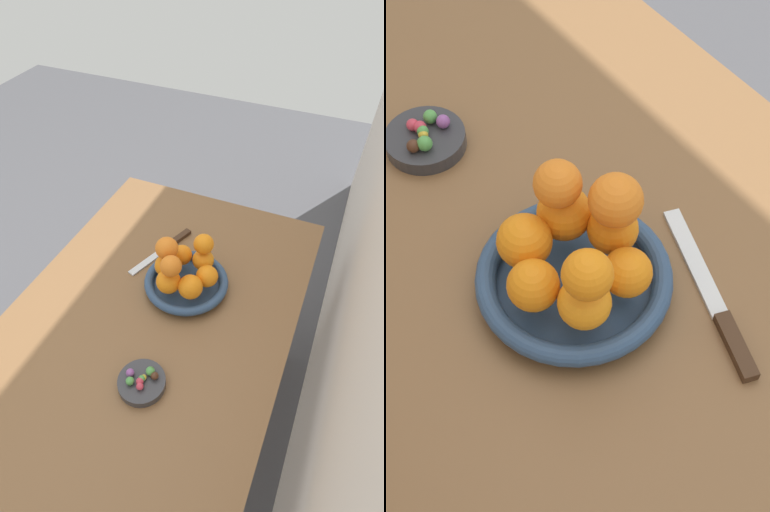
% 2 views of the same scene
% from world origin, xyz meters
% --- Properties ---
extents(ground_plane, '(6.00, 6.00, 0.00)m').
position_xyz_m(ground_plane, '(0.00, 0.00, 0.00)').
color(ground_plane, '#4C4C51').
extents(dining_table, '(1.10, 0.76, 0.74)m').
position_xyz_m(dining_table, '(0.00, 0.00, 0.65)').
color(dining_table, brown).
rests_on(dining_table, ground_plane).
extents(fruit_bowl, '(0.24, 0.24, 0.04)m').
position_xyz_m(fruit_bowl, '(-0.12, 0.05, 0.76)').
color(fruit_bowl, navy).
rests_on(fruit_bowl, dining_table).
extents(candy_dish, '(0.11, 0.11, 0.02)m').
position_xyz_m(candy_dish, '(0.21, 0.08, 0.75)').
color(candy_dish, '#333338').
rests_on(candy_dish, dining_table).
extents(orange_0, '(0.07, 0.07, 0.07)m').
position_xyz_m(orange_0, '(-0.06, 0.09, 0.81)').
color(orange_0, orange).
rests_on(orange_0, fruit_bowl).
extents(orange_1, '(0.06, 0.06, 0.06)m').
position_xyz_m(orange_1, '(-0.12, 0.11, 0.81)').
color(orange_1, orange).
rests_on(orange_1, fruit_bowl).
extents(orange_2, '(0.06, 0.06, 0.06)m').
position_xyz_m(orange_2, '(-0.17, 0.08, 0.81)').
color(orange_2, orange).
rests_on(orange_2, fruit_bowl).
extents(orange_3, '(0.06, 0.06, 0.06)m').
position_xyz_m(orange_3, '(-0.17, 0.01, 0.81)').
color(orange_3, orange).
rests_on(orange_3, fruit_bowl).
extents(orange_4, '(0.06, 0.06, 0.06)m').
position_xyz_m(orange_4, '(-0.11, -0.01, 0.81)').
color(orange_4, orange).
rests_on(orange_4, fruit_bowl).
extents(orange_5, '(0.07, 0.07, 0.07)m').
position_xyz_m(orange_5, '(-0.06, 0.02, 0.81)').
color(orange_5, orange).
rests_on(orange_5, fruit_bowl).
extents(orange_6, '(0.06, 0.06, 0.06)m').
position_xyz_m(orange_6, '(-0.12, -0.01, 0.88)').
color(orange_6, orange).
rests_on(orange_6, orange_4).
extents(orange_7, '(0.06, 0.06, 0.06)m').
position_xyz_m(orange_7, '(-0.18, 0.08, 0.87)').
color(orange_7, orange).
rests_on(orange_7, orange_2).
extents(orange_8, '(0.06, 0.06, 0.06)m').
position_xyz_m(orange_8, '(-0.06, 0.03, 0.88)').
color(orange_8, orange).
rests_on(orange_8, orange_5).
extents(candy_ball_0, '(0.02, 0.02, 0.02)m').
position_xyz_m(candy_ball_0, '(0.22, 0.08, 0.77)').
color(candy_ball_0, '#C6384C').
rests_on(candy_ball_0, candy_dish).
extents(candy_ball_1, '(0.02, 0.02, 0.02)m').
position_xyz_m(candy_ball_1, '(0.19, 0.10, 0.77)').
color(candy_ball_1, '#472819').
rests_on(candy_ball_1, candy_dish).
extents(candy_ball_2, '(0.02, 0.02, 0.02)m').
position_xyz_m(candy_ball_2, '(0.21, 0.08, 0.77)').
color(candy_ball_2, '#4C9947').
rests_on(candy_ball_2, candy_dish).
extents(candy_ball_3, '(0.02, 0.02, 0.02)m').
position_xyz_m(candy_ball_3, '(0.21, 0.08, 0.77)').
color(candy_ball_3, '#C6384C').
rests_on(candy_ball_3, candy_dish).
extents(candy_ball_4, '(0.02, 0.02, 0.02)m').
position_xyz_m(candy_ball_4, '(0.20, 0.05, 0.77)').
color(candy_ball_4, '#8C4C99').
rests_on(candy_ball_4, candy_dish).
extents(candy_ball_5, '(0.02, 0.02, 0.02)m').
position_xyz_m(candy_ball_5, '(0.18, 0.09, 0.77)').
color(candy_ball_5, '#4C9947').
rests_on(candy_ball_5, candy_dish).
extents(candy_ball_6, '(0.02, 0.02, 0.02)m').
position_xyz_m(candy_ball_6, '(0.22, 0.06, 0.77)').
color(candy_ball_6, '#4C9947').
rests_on(candy_ball_6, candy_dish).
extents(candy_ball_7, '(0.01, 0.01, 0.01)m').
position_xyz_m(candy_ball_7, '(0.20, 0.08, 0.77)').
color(candy_ball_7, gold).
rests_on(candy_ball_7, candy_dish).
extents(knife, '(0.25, 0.11, 0.01)m').
position_xyz_m(knife, '(-0.24, -0.07, 0.75)').
color(knife, '#3F2819').
rests_on(knife, dining_table).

